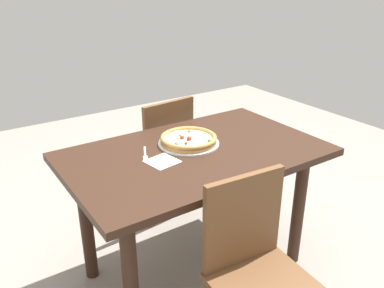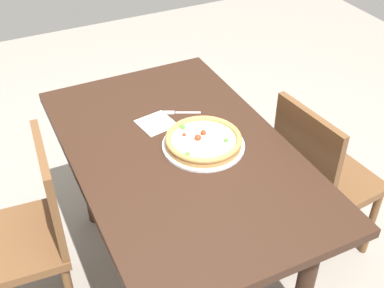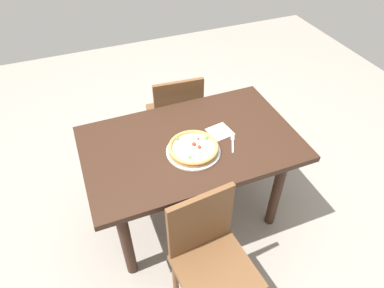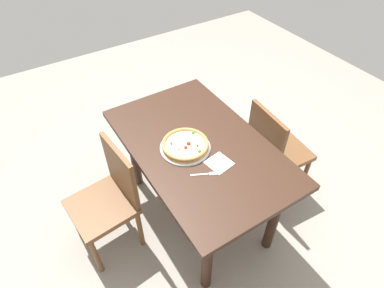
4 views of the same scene
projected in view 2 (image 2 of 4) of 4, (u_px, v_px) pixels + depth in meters
name	position (u px, v px, depth m)	size (l,w,h in m)	color
ground_plane	(183.00, 272.00, 2.41)	(6.00, 6.00, 0.00)	gray
dining_table	(181.00, 172.00, 2.02)	(1.34, 0.83, 0.76)	#331E14
chair_near	(319.00, 178.00, 2.24)	(0.44, 0.44, 0.87)	brown
chair_far	(28.00, 231.00, 1.99)	(0.43, 0.43, 0.87)	brown
plate	(203.00, 145.00, 1.97)	(0.33, 0.33, 0.01)	silver
pizza	(203.00, 140.00, 1.95)	(0.30, 0.30, 0.05)	#B78447
fork	(178.00, 113.00, 2.16)	(0.09, 0.16, 0.00)	silver
napkin	(156.00, 123.00, 2.09)	(0.14, 0.14, 0.00)	white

